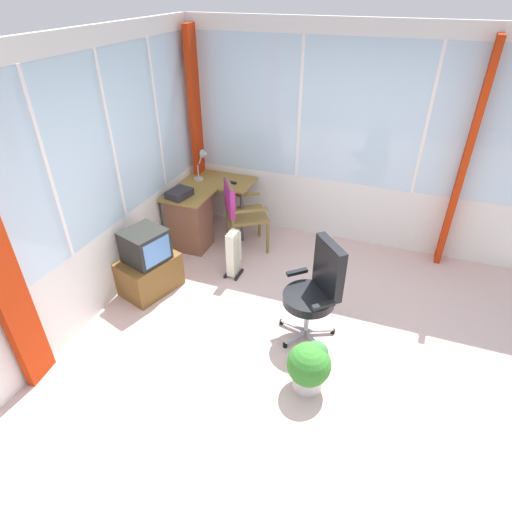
% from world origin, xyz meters
% --- Properties ---
extents(ground, '(5.30, 5.42, 0.06)m').
position_xyz_m(ground, '(0.00, 0.00, -0.03)').
color(ground, beige).
extents(north_window_panel, '(4.30, 0.07, 2.68)m').
position_xyz_m(north_window_panel, '(0.00, 2.24, 1.34)').
color(north_window_panel, silver).
rests_on(north_window_panel, ground).
extents(east_window_panel, '(0.07, 4.42, 2.68)m').
position_xyz_m(east_window_panel, '(2.18, -0.00, 1.34)').
color(east_window_panel, silver).
rests_on(east_window_panel, ground).
extents(curtain_corner, '(0.30, 0.10, 2.58)m').
position_xyz_m(curtain_corner, '(2.05, 2.11, 1.29)').
color(curtain_corner, '#B92C0D').
rests_on(curtain_corner, ground).
extents(curtain_east_far, '(0.30, 0.08, 2.58)m').
position_xyz_m(curtain_east_far, '(2.10, -1.21, 1.29)').
color(curtain_east_far, '#B92C0D').
rests_on(curtain_east_far, ground).
extents(desk, '(1.12, 0.92, 0.73)m').
position_xyz_m(desk, '(1.29, 1.89, 0.40)').
color(desk, olive).
rests_on(desk, ground).
extents(desk_lamp, '(0.23, 0.20, 0.40)m').
position_xyz_m(desk_lamp, '(1.85, 1.94, 0.99)').
color(desk_lamp, '#B2B7BC').
rests_on(desk_lamp, desk).
extents(tv_remote, '(0.07, 0.16, 0.02)m').
position_xyz_m(tv_remote, '(1.82, 1.54, 0.74)').
color(tv_remote, black).
rests_on(tv_remote, desk).
extents(paper_tray, '(0.34, 0.28, 0.09)m').
position_xyz_m(paper_tray, '(1.21, 1.97, 0.78)').
color(paper_tray, '#28262C').
rests_on(paper_tray, desk).
extents(wooden_armchair, '(0.67, 0.67, 0.94)m').
position_xyz_m(wooden_armchair, '(1.43, 1.29, 0.60)').
color(wooden_armchair, olive).
rests_on(wooden_armchair, ground).
extents(office_chair, '(0.61, 0.61, 1.05)m').
position_xyz_m(office_chair, '(0.20, -0.03, 0.59)').
color(office_chair, '#B7B7BF').
rests_on(office_chair, ground).
extents(tv_on_stand, '(0.74, 0.61, 0.78)m').
position_xyz_m(tv_on_stand, '(0.25, 1.89, 0.34)').
color(tv_on_stand, brown).
rests_on(tv_on_stand, ground).
extents(space_heater, '(0.26, 0.17, 0.59)m').
position_xyz_m(space_heater, '(0.87, 1.11, 0.30)').
color(space_heater, silver).
rests_on(space_heater, ground).
extents(potted_plant, '(0.38, 0.38, 0.47)m').
position_xyz_m(potted_plant, '(-0.47, -0.15, 0.26)').
color(potted_plant, silver).
rests_on(potted_plant, ground).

